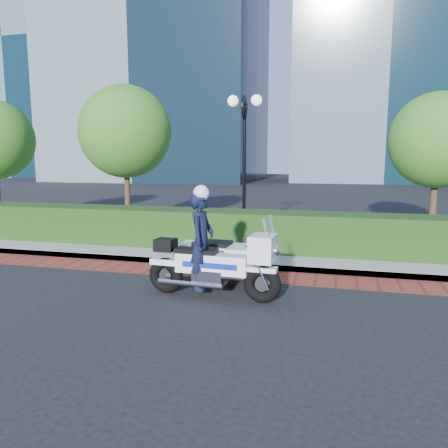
% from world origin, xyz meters
% --- Properties ---
extents(ground, '(120.00, 120.00, 0.00)m').
position_xyz_m(ground, '(0.00, 0.00, 0.00)').
color(ground, black).
rests_on(ground, ground).
extents(brick_strip, '(60.00, 1.00, 0.01)m').
position_xyz_m(brick_strip, '(0.00, 1.50, 0.01)').
color(brick_strip, maroon).
rests_on(brick_strip, ground).
extents(sidewalk, '(60.00, 8.00, 0.15)m').
position_xyz_m(sidewalk, '(0.00, 6.00, 0.07)').
color(sidewalk, gray).
rests_on(sidewalk, ground).
extents(hedge_main, '(18.00, 1.20, 1.00)m').
position_xyz_m(hedge_main, '(0.00, 3.60, 0.65)').
color(hedge_main, black).
rests_on(hedge_main, sidewalk).
extents(lamppost, '(1.02, 0.70, 4.21)m').
position_xyz_m(lamppost, '(1.00, 5.20, 2.96)').
color(lamppost, black).
rests_on(lamppost, sidewalk).
extents(tree_b, '(3.20, 3.20, 4.89)m').
position_xyz_m(tree_b, '(-3.50, 6.50, 3.43)').
color(tree_b, '#332319').
rests_on(tree_b, sidewalk).
extents(tree_c, '(2.80, 2.80, 4.30)m').
position_xyz_m(tree_c, '(6.50, 6.50, 3.05)').
color(tree_c, '#332319').
rests_on(tree_c, sidewalk).
extents(tower_far_left, '(16.00, 14.00, 34.00)m').
position_xyz_m(tower_far_left, '(-36.00, 46.00, 17.00)').
color(tower_far_left, black).
rests_on(tower_far_left, ground).
extents(police_motorcycle, '(2.57, 1.85, 2.07)m').
position_xyz_m(police_motorcycle, '(1.46, 0.22, 0.71)').
color(police_motorcycle, black).
rests_on(police_motorcycle, ground).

